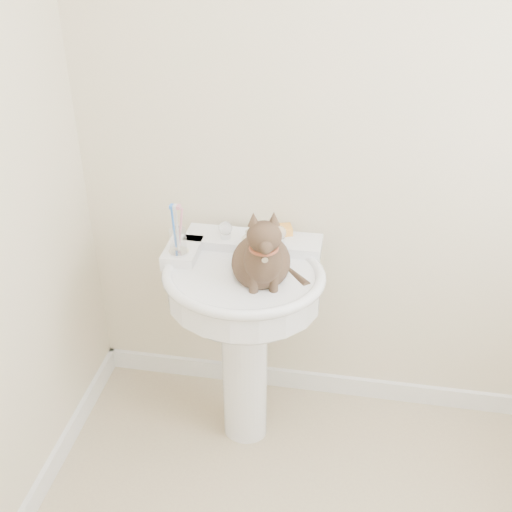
% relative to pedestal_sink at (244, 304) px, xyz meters
% --- Properties ---
extents(wall_back, '(2.20, 0.00, 2.50)m').
position_rel_pedestal_sink_xyz_m(wall_back, '(0.42, 0.29, 0.62)').
color(wall_back, beige).
rests_on(wall_back, ground).
extents(baseboard_back, '(2.20, 0.02, 0.09)m').
position_rel_pedestal_sink_xyz_m(baseboard_back, '(0.42, 0.28, -0.58)').
color(baseboard_back, white).
rests_on(baseboard_back, floor).
extents(pedestal_sink, '(0.58, 0.57, 0.80)m').
position_rel_pedestal_sink_xyz_m(pedestal_sink, '(0.00, 0.00, 0.00)').
color(pedestal_sink, white).
rests_on(pedestal_sink, floor).
extents(faucet, '(0.28, 0.12, 0.14)m').
position_rel_pedestal_sink_xyz_m(faucet, '(0.00, 0.14, 0.21)').
color(faucet, silver).
rests_on(faucet, pedestal_sink).
extents(soap_bar, '(0.10, 0.08, 0.03)m').
position_rel_pedestal_sink_xyz_m(soap_bar, '(0.09, 0.23, 0.19)').
color(soap_bar, gold).
rests_on(soap_bar, pedestal_sink).
extents(toothbrush_cup, '(0.07, 0.07, 0.18)m').
position_rel_pedestal_sink_xyz_m(toothbrush_cup, '(-0.24, 0.03, 0.22)').
color(toothbrush_cup, silver).
rests_on(toothbrush_cup, pedestal_sink).
extents(cat, '(0.22, 0.28, 0.40)m').
position_rel_pedestal_sink_xyz_m(cat, '(0.07, -0.03, 0.22)').
color(cat, '#4E3426').
rests_on(cat, pedestal_sink).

